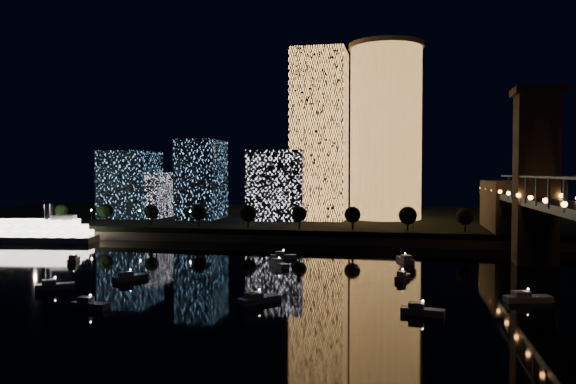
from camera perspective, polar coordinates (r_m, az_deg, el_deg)
name	(u,v)px	position (r m, az deg, el deg)	size (l,w,h in m)	color
ground	(271,291)	(125.40, -1.69, -10.02)	(520.00, 520.00, 0.00)	black
far_bank	(345,220)	(281.77, 5.83, -2.82)	(420.00, 160.00, 5.00)	black
seawall	(323,240)	(204.81, 3.62, -4.90)	(420.00, 6.00, 3.00)	#6B5E4C
tower_cylindrical	(386,132)	(260.14, 9.89, 6.06)	(34.00, 34.00, 79.11)	#E99A4A
tower_rectangular	(320,135)	(252.89, 3.23, 5.76)	(23.69, 23.69, 75.38)	#E99A4A
midrise_blocks	(193,185)	(261.61, -9.65, 0.72)	(94.62, 24.76, 35.83)	silver
riverboat	(29,232)	(231.86, -24.84, -3.71)	(49.90, 16.84, 14.76)	silver
motorboats	(275,278)	(136.14, -1.28, -8.71)	(126.28, 75.85, 2.78)	silver
esplanade_trees	(264,213)	(214.38, -2.49, -2.19)	(165.66, 6.57, 8.79)	black
street_lamps	(243,216)	(222.91, -4.64, -2.40)	(132.70, 0.70, 5.65)	black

